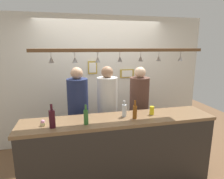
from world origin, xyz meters
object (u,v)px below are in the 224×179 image
object	(u,v)px
person_left_navy_shirt	(78,107)
bottle_beer_amber_tall	(135,112)
person_middle_white_patterned_shirt	(107,105)
bottle_soda_clear	(124,110)
picture_frame_lower_pair	(127,74)
drink_can	(152,110)
bottle_beer_green_import	(86,117)
cupcake	(43,123)
bottle_wine_dark_red	(52,118)
picture_frame_crest	(93,68)
person_right_brown_shirt	(139,104)

from	to	relation	value
person_left_navy_shirt	bottle_beer_amber_tall	distance (m)	1.03
person_middle_white_patterned_shirt	bottle_soda_clear	distance (m)	0.62
person_left_navy_shirt	person_middle_white_patterned_shirt	xyz separation A→B (m)	(0.50, 0.00, 0.00)
bottle_soda_clear	picture_frame_lower_pair	size ratio (longest dim) A/B	0.77
drink_can	person_left_navy_shirt	bearing A→B (deg)	149.27
bottle_beer_green_import	cupcake	size ratio (longest dim) A/B	3.33
bottle_wine_dark_red	drink_can	world-z (taller)	bottle_wine_dark_red
bottle_wine_dark_red	picture_frame_crest	bearing A→B (deg)	65.10
person_right_brown_shirt	bottle_wine_dark_red	xyz separation A→B (m)	(-1.43, -0.77, 0.14)
bottle_wine_dark_red	cupcake	distance (m)	0.17
bottle_beer_amber_tall	bottle_soda_clear	xyz separation A→B (m)	(-0.12, 0.11, -0.01)
person_left_navy_shirt	cupcake	distance (m)	0.83
person_left_navy_shirt	picture_frame_crest	distance (m)	1.01
drink_can	picture_frame_crest	xyz separation A→B (m)	(-0.68, 1.37, 0.50)
bottle_soda_clear	person_right_brown_shirt	bearing A→B (deg)	52.58
picture_frame_crest	bottle_beer_amber_tall	bearing A→B (deg)	-75.43
bottle_wine_dark_red	bottle_soda_clear	world-z (taller)	bottle_wine_dark_red
bottle_soda_clear	picture_frame_crest	bearing A→B (deg)	101.02
person_middle_white_patterned_shirt	picture_frame_crest	xyz separation A→B (m)	(-0.14, 0.76, 0.57)
bottle_wine_dark_red	bottle_beer_green_import	distance (m)	0.41
person_right_brown_shirt	bottle_beer_green_import	xyz separation A→B (m)	(-1.02, -0.76, 0.13)
bottle_beer_green_import	drink_can	xyz separation A→B (m)	(0.97, 0.15, -0.04)
picture_frame_crest	picture_frame_lower_pair	distance (m)	0.74
person_left_navy_shirt	bottle_soda_clear	distance (m)	0.86
bottle_wine_dark_red	cupcake	world-z (taller)	bottle_wine_dark_red
person_left_navy_shirt	drink_can	bearing A→B (deg)	-30.73
bottle_beer_green_import	bottle_soda_clear	bearing A→B (deg)	16.32
bottle_beer_amber_tall	cupcake	bearing A→B (deg)	178.59
person_left_navy_shirt	bottle_soda_clear	world-z (taller)	person_left_navy_shirt
drink_can	bottle_beer_amber_tall	bearing A→B (deg)	-162.21
bottle_beer_green_import	bottle_soda_clear	size ratio (longest dim) A/B	1.13
bottle_soda_clear	cupcake	world-z (taller)	bottle_soda_clear
drink_can	picture_frame_crest	world-z (taller)	picture_frame_crest
person_left_navy_shirt	bottle_beer_green_import	xyz separation A→B (m)	(0.06, -0.76, 0.11)
person_right_brown_shirt	cupcake	bearing A→B (deg)	-156.33
drink_can	bottle_soda_clear	bearing A→B (deg)	177.69
person_middle_white_patterned_shirt	bottle_beer_green_import	xyz separation A→B (m)	(-0.44, -0.76, 0.11)
person_right_brown_shirt	bottle_soda_clear	world-z (taller)	person_right_brown_shirt
person_left_navy_shirt	bottle_beer_amber_tall	size ratio (longest dim) A/B	6.45
person_right_brown_shirt	picture_frame_crest	distance (m)	1.20
person_right_brown_shirt	bottle_beer_green_import	size ratio (longest dim) A/B	6.37
person_left_navy_shirt	cupcake	bearing A→B (deg)	-125.10
person_left_navy_shirt	drink_can	size ratio (longest dim) A/B	13.74
person_right_brown_shirt	bottle_beer_green_import	world-z (taller)	person_right_brown_shirt
person_right_brown_shirt	bottle_beer_amber_tall	bearing A→B (deg)	-115.54
person_left_navy_shirt	picture_frame_lower_pair	world-z (taller)	person_left_navy_shirt
person_left_navy_shirt	person_middle_white_patterned_shirt	distance (m)	0.50
bottle_beer_green_import	drink_can	world-z (taller)	bottle_beer_green_import
person_right_brown_shirt	bottle_beer_green_import	distance (m)	1.27
bottle_beer_amber_tall	picture_frame_lower_pair	bearing A→B (deg)	76.72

